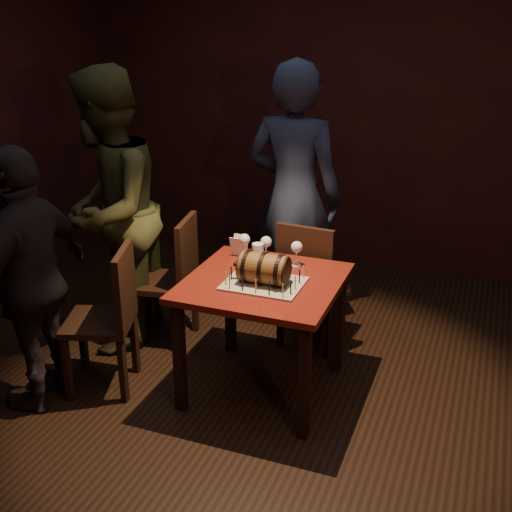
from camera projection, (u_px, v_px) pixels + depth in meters
name	position (u px, v px, depth m)	size (l,w,h in m)	color
room_shell	(254.00, 181.00, 3.40)	(5.04, 5.04, 2.80)	black
pub_table	(263.00, 297.00, 3.84)	(0.90, 0.90, 0.75)	#53120D
cake_board	(264.00, 284.00, 3.73)	(0.45, 0.35, 0.01)	#9E9180
barrel_cake	(264.00, 268.00, 3.70)	(0.34, 0.19, 0.19)	brown
birthday_candles	(264.00, 276.00, 3.72)	(0.40, 0.30, 0.09)	#F0D78F
wine_glass_left	(244.00, 240.00, 4.09)	(0.07, 0.07, 0.16)	silver
wine_glass_mid	(266.00, 243.00, 4.05)	(0.07, 0.07, 0.16)	silver
wine_glass_right	(297.00, 248.00, 3.96)	(0.07, 0.07, 0.16)	silver
pint_of_ale	(258.00, 256.00, 3.97)	(0.07, 0.07, 0.15)	silver
menu_card	(239.00, 246.00, 4.14)	(0.10, 0.05, 0.13)	white
chair_back	(309.00, 279.00, 4.38)	(0.43, 0.43, 0.93)	black
chair_left_rear	(174.00, 274.00, 4.46)	(0.46, 0.46, 0.93)	black
chair_left_front	(111.00, 312.00, 3.91)	(0.51, 0.51, 0.93)	black
person_back	(294.00, 199.00, 4.59)	(0.71, 0.47, 1.95)	#1A2035
person_left_rear	(108.00, 213.00, 4.32)	(0.94, 0.73, 1.93)	#34381C
person_left_front	(32.00, 281.00, 3.69)	(0.93, 0.39, 1.58)	black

